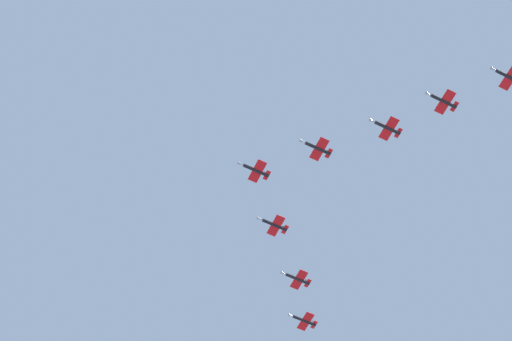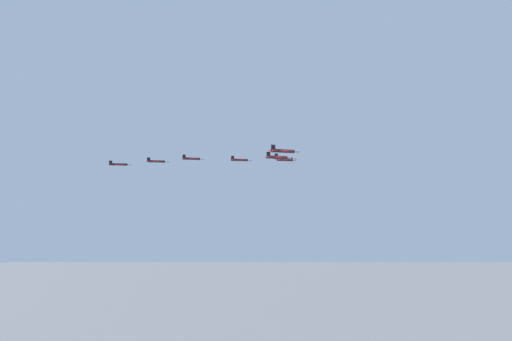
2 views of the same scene
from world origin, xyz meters
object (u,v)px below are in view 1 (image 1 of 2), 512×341
Objects in this scene: jet_starboard_outer at (297,279)px; jet_starboard_inner at (274,225)px; jet_lead at (255,170)px; jet_port_outer at (387,128)px; jet_starboard_trail at (508,76)px; jet_port_trail at (304,320)px; jet_port_inner at (317,148)px; jet_center_rear at (443,101)px.

jet_starboard_inner is at bearing 133.07° from jet_starboard_outer.
jet_starboard_inner is (-17.00, 10.41, -0.16)m from jet_lead.
jet_port_outer reaches higher than jet_starboard_trail.
jet_port_trail is at bearing -7.86° from jet_port_outer.
jet_port_outer is 1.00× the size of jet_port_trail.
jet_lead is 58.92m from jet_port_trail.
jet_lead is 77.95m from jet_starboard_trail.
jet_port_inner reaches higher than jet_starboard_trail.
jet_lead reaches higher than jet_starboard_trail.
jet_starboard_outer is at bearing 14.24° from jet_starboard_trail.
jet_port_outer is 58.55m from jet_starboard_outer.
jet_lead is at bearing 138.16° from jet_port_trail.
jet_port_trail is (-16.33, 7.04, 0.97)m from jet_starboard_outer.
jet_port_outer reaches higher than jet_starboard_inner.
jet_starboard_outer is 1.00× the size of jet_starboard_trail.
jet_starboard_outer is 17.81m from jet_port_trail.
jet_lead is at bearing 44.93° from jet_port_outer.
jet_starboard_inner is 1.00× the size of jet_port_outer.
jet_port_outer is at bearing -133.07° from jet_port_inner.
jet_starboard_outer is (-57.39, -11.48, -1.61)m from jet_port_outer.
jet_center_rear is (35.33, 47.15, -0.17)m from jet_lead.
jet_lead is at bearing 137.22° from jet_starboard_inner.
jet_port_trail is at bearing 6.78° from jet_starboard_trail.
jet_lead is 1.00× the size of jet_port_trail.
jet_starboard_outer is at bearing -19.62° from jet_port_inner.
jet_starboard_inner is 82.41m from jet_starboard_trail.
jet_center_rear reaches higher than jet_starboard_outer.
jet_lead is at bearing 41.84° from jet_center_rear.
jet_port_trail is at bearing -34.63° from jet_starboard_outer.
jet_port_inner is at bearing 46.93° from jet_port_outer.
jet_starboard_inner is at bearing 0.00° from jet_port_inner.
jet_starboard_trail is at bearing -140.25° from jet_center_rear.
jet_port_outer is (22.97, 34.37, 0.80)m from jet_lead.
jet_lead is 1.00× the size of jet_starboard_outer.
jet_lead is 41.34m from jet_starboard_outer.
jet_lead is 19.94m from jet_starboard_inner.
jet_port_trail reaches higher than jet_starboard_inner.
jet_center_rear is (69.76, 24.26, 0.63)m from jet_starboard_outer.
jet_port_outer is at bearing 37.28° from jet_starboard_trail.
jet_center_rear is (52.34, 36.74, -0.01)m from jet_starboard_inner.
jet_port_trail reaches higher than jet_starboard_trail.
jet_port_outer is 1.00× the size of jet_starboard_trail.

